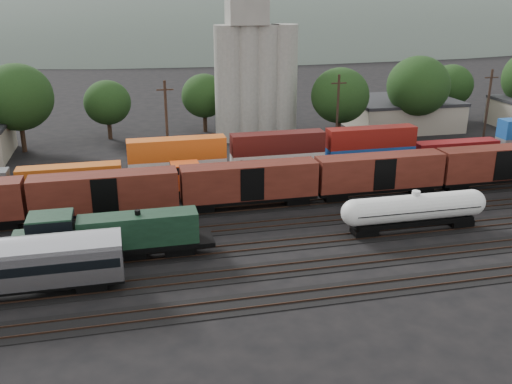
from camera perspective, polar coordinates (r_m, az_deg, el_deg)
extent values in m
plane|color=black|center=(60.23, 4.64, -2.98)|extent=(600.00, 600.00, 0.00)
cube|color=black|center=(47.59, 10.17, -9.66)|extent=(180.00, 3.20, 0.08)
cube|color=#382319|center=(46.98, 10.52, -9.98)|extent=(180.00, 0.08, 0.16)
cube|color=#382319|center=(48.12, 9.84, -9.18)|extent=(180.00, 0.08, 0.16)
cube|color=black|center=(51.66, 8.01, -7.07)|extent=(180.00, 3.20, 0.08)
cube|color=#382319|center=(51.03, 8.30, -7.33)|extent=(180.00, 0.08, 0.16)
cube|color=#382319|center=(52.22, 7.73, -6.65)|extent=(180.00, 0.08, 0.16)
cube|color=black|center=(55.87, 6.19, -4.85)|extent=(180.00, 3.20, 0.08)
cube|color=#382319|center=(55.23, 6.44, -5.07)|extent=(180.00, 0.08, 0.16)
cube|color=#382319|center=(56.46, 5.95, -4.49)|extent=(180.00, 0.08, 0.16)
cube|color=black|center=(60.21, 4.64, -2.95)|extent=(180.00, 3.20, 0.08)
cube|color=#382319|center=(59.55, 4.85, -3.13)|extent=(180.00, 0.08, 0.16)
cube|color=#382319|center=(60.81, 4.44, -2.63)|extent=(180.00, 0.08, 0.16)
cube|color=black|center=(64.65, 3.30, -1.30)|extent=(180.00, 3.20, 0.08)
cube|color=#382319|center=(63.98, 3.48, -1.45)|extent=(180.00, 0.08, 0.16)
cube|color=#382319|center=(65.26, 3.12, -1.02)|extent=(180.00, 0.08, 0.16)
cube|color=black|center=(69.16, 2.14, 0.14)|extent=(180.00, 3.20, 0.08)
cube|color=#382319|center=(68.48, 2.30, 0.00)|extent=(180.00, 0.08, 0.16)
cube|color=#382319|center=(69.79, 1.98, 0.39)|extent=(180.00, 0.08, 0.16)
cube|color=black|center=(73.73, 1.12, 1.39)|extent=(180.00, 3.20, 0.08)
cube|color=#382319|center=(73.05, 1.26, 1.28)|extent=(180.00, 0.08, 0.16)
cube|color=#382319|center=(74.37, 0.98, 1.62)|extent=(180.00, 0.08, 0.16)
cube|color=black|center=(52.58, -13.81, -5.41)|extent=(17.47, 2.98, 0.41)
cube|color=black|center=(52.77, -13.77, -5.87)|extent=(5.14, 2.26, 0.82)
cube|color=black|center=(51.92, -11.64, -3.64)|extent=(10.48, 2.47, 2.77)
cube|color=black|center=(52.25, -19.73, -3.92)|extent=(3.70, 2.98, 3.39)
cube|color=black|center=(51.85, -19.87, -2.82)|extent=(3.80, 3.08, 0.92)
cube|color=black|center=(52.92, -22.27, -4.86)|extent=(1.64, 2.47, 1.85)
cylinder|color=black|center=(51.34, -11.76, -2.06)|extent=(0.51, 0.51, 0.51)
cube|color=black|center=(53.32, -19.79, -6.48)|extent=(2.67, 2.06, 0.72)
cube|color=black|center=(52.98, -7.69, -5.59)|extent=(2.67, 2.06, 0.72)
cylinder|color=silver|center=(58.83, 15.58, -1.49)|extent=(12.83, 2.64, 2.64)
sphere|color=silver|center=(56.13, 9.80, -2.06)|extent=(2.64, 2.64, 2.64)
sphere|color=silver|center=(62.09, 20.80, -0.96)|extent=(2.64, 2.64, 2.64)
cylinder|color=silver|center=(58.33, 15.71, -0.11)|extent=(0.82, 0.82, 0.46)
cube|color=black|center=(58.83, 15.58, -1.49)|extent=(13.12, 2.77, 0.07)
cube|color=black|center=(59.35, 15.45, -2.80)|extent=(12.39, 2.00, 0.46)
cube|color=black|center=(57.33, 10.77, -3.82)|extent=(2.37, 1.82, 0.64)
cube|color=black|center=(62.15, 19.68, -2.78)|extent=(2.37, 1.82, 0.64)
cube|color=black|center=(48.51, -16.08, -8.80)|extent=(2.36, 1.82, 0.64)
cube|color=black|center=(67.48, -2.99, 0.64)|extent=(16.01, 2.58, 0.36)
cube|color=black|center=(67.61, -2.98, 0.32)|extent=(4.45, 1.96, 0.71)
cube|color=#CE4312|center=(67.39, -1.40, 1.87)|extent=(9.60, 2.13, 2.40)
cube|color=#CE4312|center=(66.34, -7.10, 1.68)|extent=(3.20, 2.58, 2.93)
cube|color=black|center=(66.06, -7.13, 2.45)|extent=(3.29, 2.67, 0.80)
cube|color=#CE4312|center=(66.37, -8.99, 0.99)|extent=(1.42, 2.13, 1.60)
cylinder|color=black|center=(67.00, -1.41, 2.96)|extent=(0.44, 0.44, 0.44)
cube|color=black|center=(67.02, -7.29, -0.15)|extent=(2.31, 1.78, 0.62)
cube|color=black|center=(68.70, 1.23, 0.50)|extent=(2.31, 1.78, 0.62)
cube|color=black|center=(61.90, -14.71, -1.76)|extent=(15.00, 2.60, 0.40)
cube|color=#4E1B13|center=(61.19, -14.88, 0.08)|extent=(15.00, 2.90, 3.80)
cube|color=black|center=(63.16, -0.65, -0.65)|extent=(15.00, 2.60, 0.40)
cube|color=#4E1B13|center=(62.47, -0.66, 1.15)|extent=(15.00, 2.90, 3.80)
cube|color=black|center=(67.98, 12.12, 0.38)|extent=(15.00, 2.60, 0.40)
cube|color=#4E1B13|center=(67.34, 12.25, 2.07)|extent=(15.00, 2.90, 3.80)
cube|color=black|center=(75.69, 22.75, 1.24)|extent=(15.00, 2.60, 0.40)
cube|color=#4E1B13|center=(75.11, 22.96, 2.76)|extent=(15.00, 2.90, 3.80)
cube|color=black|center=(73.59, 1.12, 1.73)|extent=(160.00, 2.60, 0.60)
cube|color=#BC5313|center=(71.35, -18.11, 1.51)|extent=(12.00, 2.40, 2.60)
cube|color=silver|center=(71.27, -7.83, 2.30)|extent=(12.00, 2.40, 2.60)
cube|color=#D15615|center=(70.55, -7.93, 4.32)|extent=(12.00, 2.40, 2.60)
cube|color=silver|center=(73.45, 2.15, 3.00)|extent=(12.00, 2.40, 2.60)
cube|color=#43120F|center=(72.75, 2.18, 4.96)|extent=(12.00, 2.40, 2.60)
cube|color=#154191|center=(77.71, 11.32, 3.55)|extent=(12.00, 2.40, 2.60)
cube|color=maroon|center=(77.05, 11.44, 5.41)|extent=(12.00, 2.40, 2.60)
cube|color=maroon|center=(83.73, 19.35, 3.97)|extent=(12.00, 2.40, 2.60)
cylinder|color=gray|center=(91.45, -2.76, 10.72)|extent=(4.40, 4.40, 18.00)
cylinder|color=gray|center=(92.03, -0.89, 10.79)|extent=(4.40, 4.40, 18.00)
cylinder|color=gray|center=(92.71, 0.95, 10.86)|extent=(4.40, 4.40, 18.00)
cylinder|color=gray|center=(93.48, 2.77, 10.91)|extent=(4.40, 4.40, 18.00)
cube|color=#9E937F|center=(104.56, 14.18, 7.54)|extent=(18.00, 14.00, 4.60)
cube|color=#232326|center=(104.08, 14.30, 8.91)|extent=(18.36, 14.28, 0.50)
cylinder|color=black|center=(92.39, -22.24, 4.88)|extent=(0.70, 0.70, 3.79)
ellipsoid|color=#1B3814|center=(91.15, -22.76, 8.74)|extent=(10.29, 10.29, 9.75)
cylinder|color=black|center=(96.36, -14.41, 5.96)|extent=(0.70, 0.70, 2.75)
ellipsoid|color=#1B3814|center=(95.43, -14.64, 8.65)|extent=(7.47, 7.47, 7.07)
cylinder|color=black|center=(98.69, -5.11, 6.84)|extent=(0.70, 0.70, 2.84)
ellipsoid|color=#1B3814|center=(97.75, -5.20, 9.57)|extent=(7.72, 7.72, 7.31)
cylinder|color=black|center=(100.57, 1.41, 7.02)|extent=(0.70, 0.70, 2.39)
ellipsoid|color=#1B3814|center=(99.78, 1.43, 9.27)|extent=(6.49, 6.49, 6.15)
cylinder|color=black|center=(92.94, 8.24, 6.09)|extent=(0.70, 0.70, 3.38)
ellipsoid|color=#1B3814|center=(91.80, 8.41, 9.53)|extent=(9.17, 9.17, 8.68)
cylinder|color=black|center=(99.49, 15.58, 6.57)|extent=(0.70, 0.70, 3.77)
ellipsoid|color=#1B3814|center=(98.34, 15.92, 10.16)|extent=(10.23, 10.23, 9.69)
cylinder|color=black|center=(113.89, 18.67, 7.63)|extent=(0.70, 0.70, 2.94)
ellipsoid|color=#1B3814|center=(113.06, 18.94, 10.07)|extent=(7.98, 7.98, 7.56)
cylinder|color=black|center=(76.97, -8.91, 6.55)|extent=(0.36, 0.36, 12.00)
cube|color=black|center=(76.05, -9.10, 10.07)|extent=(2.20, 0.18, 0.18)
cylinder|color=black|center=(82.21, 8.13, 7.41)|extent=(0.36, 0.36, 12.00)
cube|color=black|center=(81.35, 8.29, 10.72)|extent=(2.20, 0.18, 0.18)
cylinder|color=black|center=(93.52, 22.11, 7.65)|extent=(0.36, 0.36, 12.00)
cube|color=black|center=(92.76, 22.49, 10.54)|extent=(2.20, 0.18, 0.18)
ellipsoid|color=#59665B|center=(321.37, -2.83, 11.35)|extent=(520.00, 286.00, 130.00)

